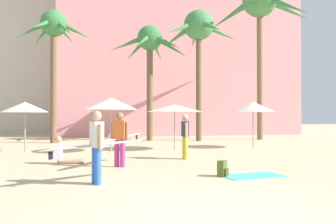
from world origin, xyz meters
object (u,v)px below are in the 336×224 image
(person_near_left, at_px, (185,134))
(person_mid_center, at_px, (63,154))
(palm_tree_left, at_px, (150,48))
(cafe_umbrella_2, at_px, (25,107))
(cafe_umbrella_4, at_px, (175,108))
(person_far_right, at_px, (119,137))
(cafe_umbrella_1, at_px, (111,104))
(palm_tree_far_right, at_px, (198,32))
(person_mid_right, at_px, (96,144))
(backpack, at_px, (223,169))
(palm_tree_right, at_px, (54,34))
(cafe_umbrella_0, at_px, (253,107))
(beach_towel, at_px, (253,176))
(palm_tree_center, at_px, (260,8))

(person_near_left, distance_m, person_mid_center, 4.43)
(palm_tree_left, bearing_deg, cafe_umbrella_2, -137.39)
(cafe_umbrella_4, relative_size, person_mid_center, 2.75)
(person_far_right, bearing_deg, cafe_umbrella_1, -149.47)
(palm_tree_far_right, distance_m, person_mid_right, 16.20)
(backpack, bearing_deg, person_mid_right, -134.78)
(palm_tree_right, relative_size, cafe_umbrella_4, 2.94)
(palm_tree_right, xyz_separation_m, cafe_umbrella_0, (10.43, -5.57, -4.56))
(cafe_umbrella_4, xyz_separation_m, person_mid_right, (-3.85, -7.77, -1.08))
(cafe_umbrella_2, bearing_deg, backpack, -50.84)
(backpack, relative_size, person_mid_center, 0.42)
(cafe_umbrella_2, height_order, cafe_umbrella_4, cafe_umbrella_2)
(palm_tree_right, relative_size, person_mid_right, 3.01)
(person_near_left, bearing_deg, beach_towel, -74.64)
(palm_tree_center, bearing_deg, cafe_umbrella_2, -158.95)
(beach_towel, xyz_separation_m, backpack, (-0.81, 0.13, 0.19))
(cafe_umbrella_0, bearing_deg, person_mid_center, -155.56)
(palm_tree_far_right, distance_m, cafe_umbrella_1, 9.87)
(person_far_right, bearing_deg, cafe_umbrella_0, 156.08)
(beach_towel, bearing_deg, person_far_right, 142.39)
(person_near_left, bearing_deg, palm_tree_far_right, 73.37)
(cafe_umbrella_1, bearing_deg, cafe_umbrella_4, 8.13)
(person_far_right, bearing_deg, beach_towel, 82.99)
(palm_tree_center, distance_m, person_far_right, 17.46)
(backpack, bearing_deg, person_mid_center, -177.43)
(palm_tree_far_right, relative_size, person_mid_center, 8.68)
(palm_tree_far_right, height_order, cafe_umbrella_1, palm_tree_far_right)
(cafe_umbrella_2, xyz_separation_m, backpack, (6.33, -7.77, -1.82))
(palm_tree_left, distance_m, person_mid_center, 12.92)
(backpack, xyz_separation_m, person_near_left, (0.03, 3.84, 0.72))
(cafe_umbrella_2, distance_m, person_mid_center, 4.99)
(cafe_umbrella_0, xyz_separation_m, person_far_right, (-7.29, -5.20, -1.18))
(palm_tree_left, distance_m, palm_tree_center, 8.40)
(cafe_umbrella_2, relative_size, person_mid_center, 2.25)
(palm_tree_center, bearing_deg, palm_tree_left, 175.59)
(cafe_umbrella_1, bearing_deg, person_far_right, -90.06)
(cafe_umbrella_2, xyz_separation_m, person_mid_right, (3.02, -7.98, -1.09))
(person_near_left, relative_size, person_mid_center, 1.69)
(palm_tree_far_right, xyz_separation_m, cafe_umbrella_2, (-9.85, -5.27, -5.22))
(palm_tree_right, bearing_deg, palm_tree_far_right, -1.11)
(person_mid_right, distance_m, person_near_left, 5.24)
(beach_towel, distance_m, backpack, 0.85)
(cafe_umbrella_0, distance_m, cafe_umbrella_1, 7.31)
(cafe_umbrella_0, height_order, person_mid_right, cafe_umbrella_0)
(palm_tree_center, height_order, cafe_umbrella_4, palm_tree_center)
(palm_tree_far_right, height_order, backpack, palm_tree_far_right)
(palm_tree_right, xyz_separation_m, cafe_umbrella_4, (6.23, -5.67, -4.66))
(palm_tree_left, bearing_deg, palm_tree_right, -173.01)
(cafe_umbrella_0, distance_m, cafe_umbrella_4, 4.21)
(person_mid_right, distance_m, person_far_right, 2.77)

